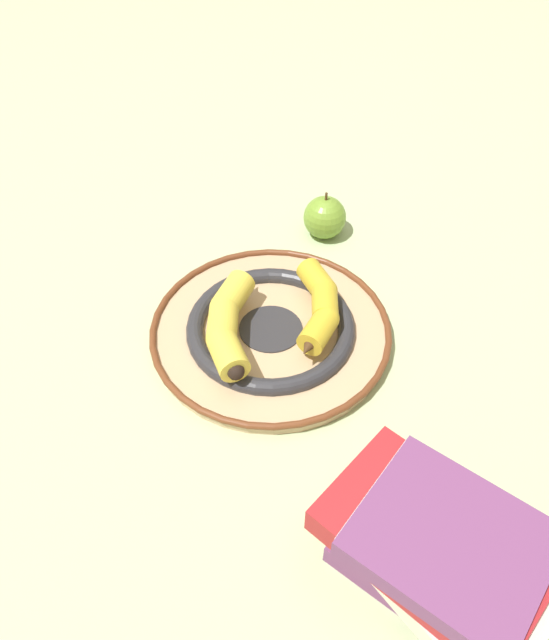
{
  "coord_description": "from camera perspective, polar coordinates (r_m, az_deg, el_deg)",
  "views": [
    {
      "loc": [
        -0.56,
        0.12,
        0.63
      ],
      "look_at": [
        -0.0,
        -0.0,
        0.03
      ],
      "focal_mm": 35.0,
      "sensor_mm": 36.0,
      "label": 1
    }
  ],
  "objects": [
    {
      "name": "ground_plane",
      "position": [
        0.85,
        -0.35,
        -1.54
      ],
      "size": [
        2.8,
        2.8,
        0.0
      ],
      "primitive_type": "plane",
      "color": "#B2C693"
    },
    {
      "name": "decorative_bowl",
      "position": [
        0.84,
        0.0,
        -0.99
      ],
      "size": [
        0.33,
        0.33,
        0.03
      ],
      "color": "tan",
      "rests_on": "ground_plane"
    },
    {
      "name": "banana_a",
      "position": [
        0.83,
        4.21,
        1.24
      ],
      "size": [
        0.17,
        0.08,
        0.04
      ],
      "rotation": [
        0.0,
        0.0,
        6.03
      ],
      "color": "gold",
      "rests_on": "decorative_bowl"
    },
    {
      "name": "banana_b",
      "position": [
        0.81,
        -4.28,
        -0.08
      ],
      "size": [
        0.19,
        0.09,
        0.04
      ],
      "rotation": [
        0.0,
        0.0,
        9.18
      ],
      "color": "yellow",
      "rests_on": "decorative_bowl"
    },
    {
      "name": "book_stack",
      "position": [
        0.65,
        14.71,
        -19.83
      ],
      "size": [
        0.25,
        0.23,
        0.11
      ],
      "rotation": [
        0.0,
        0.0,
        0.58
      ],
      "color": "#753D70",
      "rests_on": "ground_plane"
    },
    {
      "name": "apple",
      "position": [
        1.0,
        4.61,
        9.34
      ],
      "size": [
        0.07,
        0.07,
        0.08
      ],
      "color": "olive",
      "rests_on": "ground_plane"
    }
  ]
}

